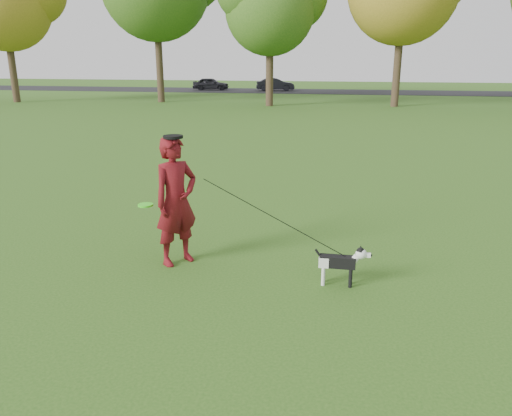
% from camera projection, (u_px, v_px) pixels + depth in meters
% --- Properties ---
extents(ground, '(120.00, 120.00, 0.00)m').
position_uv_depth(ground, '(266.00, 259.00, 7.93)').
color(ground, '#285116').
rests_on(ground, ground).
extents(road, '(120.00, 7.00, 0.02)m').
position_uv_depth(road, '(337.00, 92.00, 45.55)').
color(road, black).
rests_on(road, ground).
extents(man, '(0.82, 0.86, 1.99)m').
position_uv_depth(man, '(176.00, 201.00, 7.55)').
color(man, '#590C10').
rests_on(man, ground).
extents(dog, '(0.79, 0.16, 0.60)m').
position_uv_depth(dog, '(342.00, 261.00, 6.94)').
color(dog, black).
rests_on(dog, ground).
extents(car_left, '(3.54, 1.77, 1.16)m').
position_uv_depth(car_left, '(211.00, 84.00, 47.46)').
color(car_left, black).
rests_on(car_left, road).
extents(car_mid, '(3.71, 1.95, 1.16)m').
position_uv_depth(car_mid, '(275.00, 84.00, 46.38)').
color(car_mid, black).
rests_on(car_mid, road).
extents(man_held_items, '(3.19, 0.52, 1.59)m').
position_uv_depth(man_held_items, '(274.00, 218.00, 7.10)').
color(man_held_items, '#40F71F').
rests_on(man_held_items, ground).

